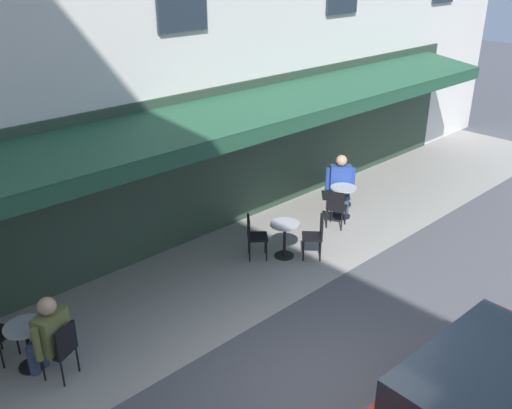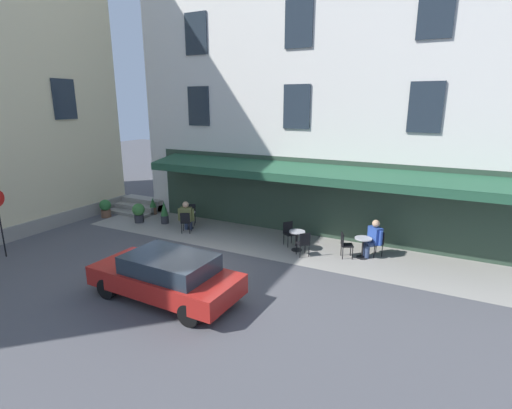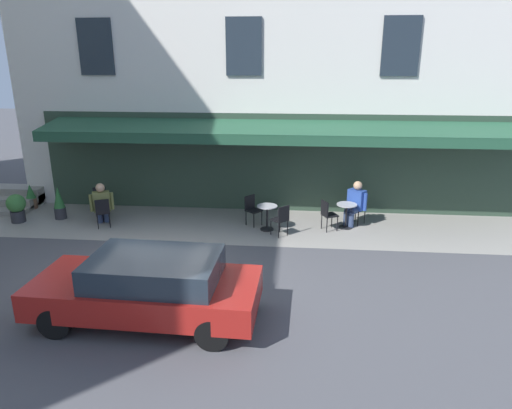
{
  "view_description": "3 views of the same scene",
  "coord_description": "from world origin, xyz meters",
  "px_view_note": "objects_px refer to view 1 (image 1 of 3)",
  "views": [
    {
      "loc": [
        4.75,
        3.76,
        5.69
      ],
      "look_at": [
        -1.7,
        -3.03,
        1.45
      ],
      "focal_mm": 39.15,
      "sensor_mm": 36.0,
      "label": 1
    },
    {
      "loc": [
        -7.27,
        9.58,
        5.34
      ],
      "look_at": [
        -0.61,
        -3.52,
        1.44
      ],
      "focal_mm": 26.88,
      "sensor_mm": 36.0,
      "label": 2
    },
    {
      "loc": [
        -3.38,
        9.59,
        4.86
      ],
      "look_at": [
        -2.26,
        -2.54,
        0.95
      ],
      "focal_mm": 32.0,
      "sensor_mm": 36.0,
      "label": 3
    }
  ],
  "objects_px": {
    "cafe_chair_black_kerbside": "(336,206)",
    "cafe_chair_black_near_door": "(339,185)",
    "cafe_chair_black_under_awning": "(316,233)",
    "seated_patron_in_olive": "(48,334)",
    "cafe_table_mid_terrace": "(285,235)",
    "cafe_chair_black_facing_street": "(253,233)",
    "cafe_chair_black_corner_left": "(62,347)",
    "cafe_table_streetside": "(343,197)",
    "seated_companion_in_blue": "(341,182)",
    "cafe_table_near_entrance": "(27,340)"
  },
  "relations": [
    {
      "from": "cafe_chair_black_corner_left",
      "to": "cafe_chair_black_facing_street",
      "type": "bearing_deg",
      "value": -171.16
    },
    {
      "from": "cafe_chair_black_corner_left",
      "to": "cafe_chair_black_kerbside",
      "type": "distance_m",
      "value": 6.67
    },
    {
      "from": "cafe_table_near_entrance",
      "to": "cafe_chair_black_kerbside",
      "type": "distance_m",
      "value": 6.93
    },
    {
      "from": "cafe_chair_black_under_awning",
      "to": "seated_companion_in_blue",
      "type": "height_order",
      "value": "seated_companion_in_blue"
    },
    {
      "from": "cafe_table_mid_terrace",
      "to": "cafe_chair_black_kerbside",
      "type": "bearing_deg",
      "value": -176.34
    },
    {
      "from": "cafe_chair_black_kerbside",
      "to": "cafe_chair_black_corner_left",
      "type": "bearing_deg",
      "value": 3.4
    },
    {
      "from": "cafe_chair_black_facing_street",
      "to": "seated_companion_in_blue",
      "type": "height_order",
      "value": "seated_companion_in_blue"
    },
    {
      "from": "cafe_table_mid_terrace",
      "to": "cafe_table_near_entrance",
      "type": "bearing_deg",
      "value": -3.2
    },
    {
      "from": "cafe_chair_black_near_door",
      "to": "seated_patron_in_olive",
      "type": "height_order",
      "value": "seated_patron_in_olive"
    },
    {
      "from": "cafe_table_mid_terrace",
      "to": "cafe_chair_black_corner_left",
      "type": "bearing_deg",
      "value": 3.31
    },
    {
      "from": "cafe_table_mid_terrace",
      "to": "cafe_chair_black_facing_street",
      "type": "xyz_separation_m",
      "value": [
        0.49,
        -0.4,
        0.06
      ]
    },
    {
      "from": "cafe_chair_black_kerbside",
      "to": "cafe_chair_black_facing_street",
      "type": "bearing_deg",
      "value": -7.31
    },
    {
      "from": "cafe_chair_black_under_awning",
      "to": "cafe_chair_black_kerbside",
      "type": "bearing_deg",
      "value": -156.75
    },
    {
      "from": "cafe_table_near_entrance",
      "to": "cafe_table_mid_terrace",
      "type": "bearing_deg",
      "value": 176.8
    },
    {
      "from": "cafe_chair_black_near_door",
      "to": "cafe_table_mid_terrace",
      "type": "bearing_deg",
      "value": 16.9
    },
    {
      "from": "cafe_chair_black_under_awning",
      "to": "cafe_chair_black_near_door",
      "type": "relative_size",
      "value": 1.0
    },
    {
      "from": "cafe_table_mid_terrace",
      "to": "cafe_chair_black_facing_street",
      "type": "distance_m",
      "value": 0.63
    },
    {
      "from": "cafe_table_near_entrance",
      "to": "seated_companion_in_blue",
      "type": "relative_size",
      "value": 0.55
    },
    {
      "from": "cafe_chair_black_under_awning",
      "to": "cafe_table_streetside",
      "type": "distance_m",
      "value": 2.08
    },
    {
      "from": "cafe_table_mid_terrace",
      "to": "cafe_chair_black_under_awning",
      "type": "height_order",
      "value": "cafe_chair_black_under_awning"
    },
    {
      "from": "cafe_table_streetside",
      "to": "seated_companion_in_blue",
      "type": "distance_m",
      "value": 0.47
    },
    {
      "from": "cafe_table_streetside",
      "to": "seated_companion_in_blue",
      "type": "bearing_deg",
      "value": -132.24
    },
    {
      "from": "cafe_chair_black_under_awning",
      "to": "seated_companion_in_blue",
      "type": "bearing_deg",
      "value": -152.49
    },
    {
      "from": "cafe_table_streetside",
      "to": "seated_companion_in_blue",
      "type": "relative_size",
      "value": 0.55
    },
    {
      "from": "cafe_chair_black_near_door",
      "to": "seated_patron_in_olive",
      "type": "bearing_deg",
      "value": 6.82
    },
    {
      "from": "cafe_table_streetside",
      "to": "cafe_chair_black_corner_left",
      "type": "bearing_deg",
      "value": 5.17
    },
    {
      "from": "seated_companion_in_blue",
      "to": "cafe_table_streetside",
      "type": "bearing_deg",
      "value": 47.76
    },
    {
      "from": "cafe_chair_black_under_awning",
      "to": "seated_patron_in_olive",
      "type": "distance_m",
      "value": 5.43
    },
    {
      "from": "cafe_chair_black_corner_left",
      "to": "cafe_chair_black_under_awning",
      "type": "height_order",
      "value": "same"
    },
    {
      "from": "cafe_chair_black_near_door",
      "to": "cafe_chair_black_facing_street",
      "type": "bearing_deg",
      "value": 7.67
    },
    {
      "from": "cafe_chair_black_facing_street",
      "to": "cafe_chair_black_kerbside",
      "type": "distance_m",
      "value": 2.27
    },
    {
      "from": "cafe_chair_black_under_awning",
      "to": "cafe_chair_black_facing_street",
      "type": "distance_m",
      "value": 1.26
    },
    {
      "from": "cafe_chair_black_kerbside",
      "to": "cafe_chair_black_near_door",
      "type": "relative_size",
      "value": 1.0
    },
    {
      "from": "seated_companion_in_blue",
      "to": "cafe_table_mid_terrace",
      "type": "bearing_deg",
      "value": 14.54
    },
    {
      "from": "cafe_chair_black_under_awning",
      "to": "cafe_chair_black_kerbside",
      "type": "distance_m",
      "value": 1.45
    },
    {
      "from": "cafe_chair_black_under_awning",
      "to": "cafe_chair_black_kerbside",
      "type": "height_order",
      "value": "same"
    },
    {
      "from": "cafe_chair_black_kerbside",
      "to": "cafe_chair_black_near_door",
      "type": "xyz_separation_m",
      "value": [
        -1.0,
        -0.73,
        0.0
      ]
    },
    {
      "from": "cafe_table_near_entrance",
      "to": "cafe_chair_black_facing_street",
      "type": "distance_m",
      "value": 4.68
    },
    {
      "from": "cafe_table_near_entrance",
      "to": "seated_companion_in_blue",
      "type": "height_order",
      "value": "seated_companion_in_blue"
    },
    {
      "from": "cafe_table_mid_terrace",
      "to": "cafe_chair_black_near_door",
      "type": "xyz_separation_m",
      "value": [
        -2.77,
        -0.84,
        0.06
      ]
    },
    {
      "from": "cafe_chair_black_corner_left",
      "to": "cafe_chair_black_under_awning",
      "type": "xyz_separation_m",
      "value": [
        -5.32,
        0.18,
        0.0
      ]
    },
    {
      "from": "seated_patron_in_olive",
      "to": "cafe_chair_black_corner_left",
      "type": "bearing_deg",
      "value": 115.46
    },
    {
      "from": "seated_companion_in_blue",
      "to": "cafe_chair_black_near_door",
      "type": "bearing_deg",
      "value": -132.24
    },
    {
      "from": "cafe_chair_black_corner_left",
      "to": "cafe_table_streetside",
      "type": "bearing_deg",
      "value": -174.83
    },
    {
      "from": "cafe_chair_black_kerbside",
      "to": "cafe_chair_black_under_awning",
      "type": "bearing_deg",
      "value": 23.25
    },
    {
      "from": "cafe_chair_black_under_awning",
      "to": "cafe_chair_black_facing_street",
      "type": "height_order",
      "value": "same"
    },
    {
      "from": "cafe_chair_black_near_door",
      "to": "seated_patron_in_olive",
      "type": "distance_m",
      "value": 7.81
    },
    {
      "from": "seated_companion_in_blue",
      "to": "cafe_chair_black_corner_left",
      "type": "bearing_deg",
      "value": 7.3
    },
    {
      "from": "cafe_chair_black_near_door",
      "to": "seated_companion_in_blue",
      "type": "relative_size",
      "value": 0.67
    },
    {
      "from": "cafe_chair_black_under_awning",
      "to": "seated_companion_in_blue",
      "type": "xyz_separation_m",
      "value": [
        -2.18,
        -1.14,
        0.17
      ]
    }
  ]
}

